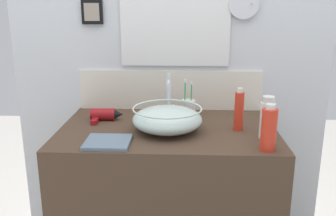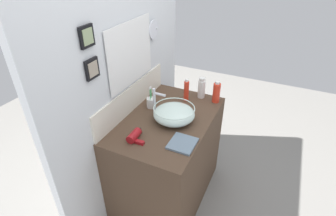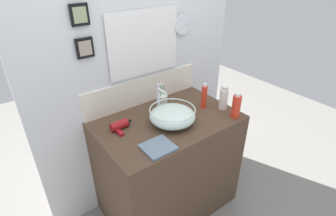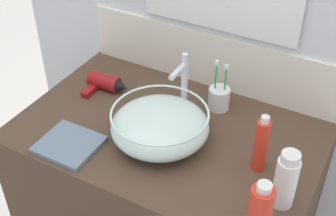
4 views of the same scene
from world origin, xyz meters
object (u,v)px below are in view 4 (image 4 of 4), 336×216
glass_bowl_sink (161,126)px  faucet (184,82)px  spray_bottle (260,212)px  hand_towel (69,144)px  hair_drier (106,83)px  soap_dispenser (261,145)px  lotion_bottle (286,180)px  toothbrush_cup (219,98)px

glass_bowl_sink → faucet: bearing=90.0°
spray_bottle → hand_towel: (-0.68, 0.04, -0.09)m
hair_drier → spray_bottle: spray_bottle is taller
hair_drier → spray_bottle: size_ratio=0.85×
faucet → glass_bowl_sink: bearing=-90.0°
soap_dispenser → lotion_bottle: (0.11, -0.10, -0.00)m
lotion_bottle → faucet: bearing=152.1°
hand_towel → glass_bowl_sink: bearing=34.9°
spray_bottle → faucet: bearing=137.9°
toothbrush_cup → soap_dispenser: 0.34m
glass_bowl_sink → toothbrush_cup: (0.10, 0.26, -0.02)m
toothbrush_cup → hand_towel: 0.56m
faucet → lotion_bottle: 0.51m
spray_bottle → lotion_bottle: spray_bottle is taller
hair_drier → lotion_bottle: 0.82m
soap_dispenser → hand_towel: (-0.59, -0.21, -0.09)m
faucet → hair_drier: bearing=-179.1°
faucet → spray_bottle: faucet is taller
glass_bowl_sink → hair_drier: 0.37m
glass_bowl_sink → hand_towel: glass_bowl_sink is taller
hair_drier → hand_towel: 0.35m
glass_bowl_sink → soap_dispenser: size_ratio=1.60×
toothbrush_cup → soap_dispenser: (0.24, -0.23, 0.05)m
faucet → soap_dispenser: (0.34, -0.13, -0.04)m
hand_towel → faucet: bearing=53.3°
toothbrush_cup → lotion_bottle: (0.35, -0.33, 0.05)m
hair_drier → spray_bottle: bearing=-26.5°
hair_drier → soap_dispenser: 0.69m
spray_bottle → lotion_bottle: (0.02, 0.15, -0.00)m
hand_towel → spray_bottle: bearing=-3.5°
glass_bowl_sink → faucet: 0.18m
lotion_bottle → hand_towel: size_ratio=1.00×
glass_bowl_sink → lotion_bottle: (0.45, -0.07, 0.03)m
glass_bowl_sink → spray_bottle: (0.42, -0.22, 0.03)m
hand_towel → soap_dispenser: bearing=19.5°
soap_dispenser → hair_drier: bearing=169.3°
toothbrush_cup → soap_dispenser: bearing=-43.8°
soap_dispenser → toothbrush_cup: bearing=136.2°
hair_drier → toothbrush_cup: size_ratio=0.84×
glass_bowl_sink → soap_dispenser: (0.34, 0.03, 0.04)m
toothbrush_cup → soap_dispenser: soap_dispenser is taller
hair_drier → hand_towel: size_ratio=0.87×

